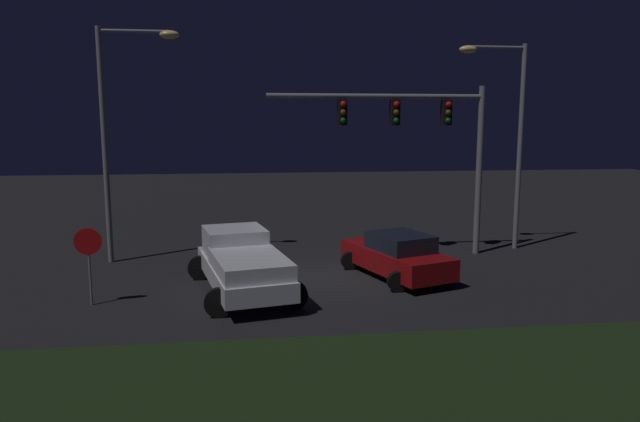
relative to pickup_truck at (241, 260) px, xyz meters
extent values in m
plane|color=black|center=(2.39, 1.40, -1.00)|extent=(80.00, 80.00, 0.00)
cube|color=black|center=(2.39, -7.77, -0.95)|extent=(24.90, 7.08, 0.10)
cube|color=silver|center=(0.04, -0.17, -0.32)|extent=(3.06, 5.69, 0.55)
cube|color=silver|center=(-0.21, 0.99, 0.38)|extent=(2.19, 2.24, 0.85)
cube|color=black|center=(-0.21, 0.99, 0.50)|extent=(2.03, 1.85, 0.51)
cube|color=silver|center=(0.26, -1.23, 0.18)|extent=(2.50, 3.35, 0.45)
cylinder|color=black|center=(-1.37, 1.52, -0.60)|extent=(0.80, 0.22, 0.80)
cylinder|color=black|center=(0.65, 1.94, -0.60)|extent=(0.80, 0.22, 0.80)
cylinder|color=black|center=(-0.58, -2.28, -0.60)|extent=(0.80, 0.22, 0.80)
cylinder|color=black|center=(1.44, -1.86, -0.60)|extent=(0.80, 0.22, 0.80)
cube|color=maroon|center=(5.12, 1.09, -0.39)|extent=(3.14, 4.75, 0.70)
cube|color=black|center=(5.20, 0.86, 0.24)|extent=(2.17, 2.41, 0.55)
cylinder|color=black|center=(3.76, 2.21, -0.68)|extent=(0.64, 0.22, 0.64)
cylinder|color=black|center=(5.50, 2.81, -0.68)|extent=(0.64, 0.22, 0.64)
cylinder|color=black|center=(4.74, -0.62, -0.68)|extent=(0.64, 0.22, 0.64)
cylinder|color=black|center=(6.48, -0.02, -0.68)|extent=(0.64, 0.22, 0.64)
cylinder|color=slate|center=(9.16, 4.10, 2.25)|extent=(0.24, 0.24, 6.50)
cylinder|color=slate|center=(5.06, 4.10, 5.10)|extent=(8.20, 0.18, 0.18)
cube|color=black|center=(7.76, 4.10, 4.50)|extent=(0.32, 0.44, 0.95)
sphere|color=red|center=(7.76, 3.87, 4.80)|extent=(0.22, 0.22, 0.22)
sphere|color=#59380A|center=(7.76, 3.87, 4.50)|extent=(0.22, 0.22, 0.22)
sphere|color=#0C4719|center=(7.76, 3.87, 4.20)|extent=(0.22, 0.22, 0.22)
cube|color=black|center=(5.76, 4.10, 4.50)|extent=(0.32, 0.44, 0.95)
sphere|color=red|center=(5.76, 3.87, 4.80)|extent=(0.22, 0.22, 0.22)
sphere|color=#59380A|center=(5.76, 3.87, 4.50)|extent=(0.22, 0.22, 0.22)
sphere|color=#0C4719|center=(5.76, 3.87, 4.20)|extent=(0.22, 0.22, 0.22)
cube|color=black|center=(3.76, 4.10, 4.50)|extent=(0.32, 0.44, 0.95)
sphere|color=red|center=(3.76, 3.87, 4.80)|extent=(0.22, 0.22, 0.22)
sphere|color=#59380A|center=(3.76, 3.87, 4.50)|extent=(0.22, 0.22, 0.22)
sphere|color=#0C4719|center=(3.76, 3.87, 4.20)|extent=(0.22, 0.22, 0.22)
cylinder|color=slate|center=(-4.86, 4.42, 3.24)|extent=(0.20, 0.20, 8.47)
cylinder|color=slate|center=(-3.64, 4.42, 7.32)|extent=(2.44, 0.12, 0.12)
ellipsoid|color=#F9CC72|center=(-2.43, 4.42, 7.22)|extent=(0.70, 0.44, 0.30)
cylinder|color=slate|center=(11.13, 4.80, 3.09)|extent=(0.20, 0.20, 8.18)
cylinder|color=slate|center=(9.97, 4.80, 7.03)|extent=(2.33, 0.12, 0.12)
ellipsoid|color=#F9CC72|center=(8.80, 4.80, 6.93)|extent=(0.70, 0.44, 0.30)
cylinder|color=slate|center=(-4.23, -0.79, 0.10)|extent=(0.07, 0.07, 2.20)
cylinder|color=#B20C0F|center=(-4.23, -0.82, 0.85)|extent=(0.76, 0.03, 0.76)
camera|label=1|loc=(0.25, -17.17, 4.15)|focal=32.19mm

